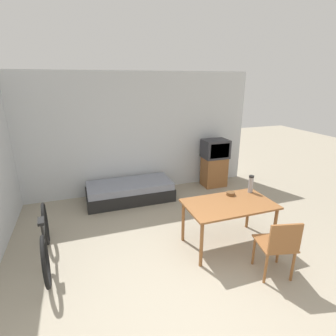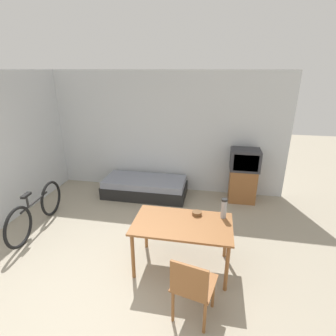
{
  "view_description": "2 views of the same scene",
  "coord_description": "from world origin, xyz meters",
  "px_view_note": "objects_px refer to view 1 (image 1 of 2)",
  "views": [
    {
      "loc": [
        -1.11,
        -2.15,
        2.52
      ],
      "look_at": [
        0.28,
        1.85,
        1.09
      ],
      "focal_mm": 28.0,
      "sensor_mm": 36.0,
      "label": 1
    },
    {
      "loc": [
        1.34,
        -2.11,
        2.71
      ],
      "look_at": [
        0.55,
        2.06,
        1.1
      ],
      "focal_mm": 28.0,
      "sensor_mm": 36.0,
      "label": 2
    }
  ],
  "objects_px": {
    "wooden_chair": "(279,245)",
    "bicycle": "(45,240)",
    "tv": "(214,162)",
    "dining_table": "(229,208)",
    "thermos_flask": "(251,183)",
    "mate_bowl": "(231,194)",
    "daybed": "(130,191)"
  },
  "relations": [
    {
      "from": "tv",
      "to": "daybed",
      "type": "bearing_deg",
      "value": -175.79
    },
    {
      "from": "wooden_chair",
      "to": "bicycle",
      "type": "xyz_separation_m",
      "value": [
        -2.9,
        1.35,
        -0.15
      ]
    },
    {
      "from": "tv",
      "to": "thermos_flask",
      "type": "height_order",
      "value": "tv"
    },
    {
      "from": "tv",
      "to": "wooden_chair",
      "type": "height_order",
      "value": "tv"
    },
    {
      "from": "dining_table",
      "to": "wooden_chair",
      "type": "distance_m",
      "value": 0.89
    },
    {
      "from": "tv",
      "to": "bicycle",
      "type": "bearing_deg",
      "value": -154.08
    },
    {
      "from": "wooden_chair",
      "to": "daybed",
      "type": "bearing_deg",
      "value": 114.48
    },
    {
      "from": "tv",
      "to": "thermos_flask",
      "type": "bearing_deg",
      "value": -102.52
    },
    {
      "from": "wooden_chair",
      "to": "mate_bowl",
      "type": "distance_m",
      "value": 1.13
    },
    {
      "from": "daybed",
      "to": "wooden_chair",
      "type": "height_order",
      "value": "wooden_chair"
    },
    {
      "from": "daybed",
      "to": "wooden_chair",
      "type": "bearing_deg",
      "value": -65.52
    },
    {
      "from": "bicycle",
      "to": "wooden_chair",
      "type": "bearing_deg",
      "value": -25.02
    },
    {
      "from": "dining_table",
      "to": "wooden_chair",
      "type": "bearing_deg",
      "value": -75.31
    },
    {
      "from": "mate_bowl",
      "to": "thermos_flask",
      "type": "bearing_deg",
      "value": -0.18
    },
    {
      "from": "tv",
      "to": "dining_table",
      "type": "distance_m",
      "value": 2.5
    },
    {
      "from": "wooden_chair",
      "to": "mate_bowl",
      "type": "bearing_deg",
      "value": 92.46
    },
    {
      "from": "daybed",
      "to": "wooden_chair",
      "type": "relative_size",
      "value": 2.13
    },
    {
      "from": "daybed",
      "to": "bicycle",
      "type": "distance_m",
      "value": 2.25
    },
    {
      "from": "thermos_flask",
      "to": "tv",
      "type": "bearing_deg",
      "value": 77.48
    },
    {
      "from": "dining_table",
      "to": "thermos_flask",
      "type": "xyz_separation_m",
      "value": [
        0.55,
        0.25,
        0.24
      ]
    },
    {
      "from": "daybed",
      "to": "tv",
      "type": "distance_m",
      "value": 2.18
    },
    {
      "from": "tv",
      "to": "dining_table",
      "type": "height_order",
      "value": "tv"
    },
    {
      "from": "daybed",
      "to": "wooden_chair",
      "type": "distance_m",
      "value": 3.29
    },
    {
      "from": "mate_bowl",
      "to": "bicycle",
      "type": "bearing_deg",
      "value": 175.02
    },
    {
      "from": "wooden_chair",
      "to": "thermos_flask",
      "type": "height_order",
      "value": "thermos_flask"
    },
    {
      "from": "tv",
      "to": "mate_bowl",
      "type": "distance_m",
      "value": 2.2
    },
    {
      "from": "daybed",
      "to": "bicycle",
      "type": "height_order",
      "value": "bicycle"
    },
    {
      "from": "wooden_chair",
      "to": "bicycle",
      "type": "distance_m",
      "value": 3.2
    },
    {
      "from": "thermos_flask",
      "to": "mate_bowl",
      "type": "distance_m",
      "value": 0.4
    },
    {
      "from": "tv",
      "to": "mate_bowl",
      "type": "height_order",
      "value": "tv"
    },
    {
      "from": "dining_table",
      "to": "thermos_flask",
      "type": "height_order",
      "value": "thermos_flask"
    },
    {
      "from": "thermos_flask",
      "to": "bicycle",
      "type": "bearing_deg",
      "value": 175.57
    }
  ]
}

